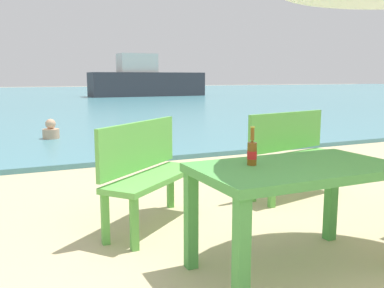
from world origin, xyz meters
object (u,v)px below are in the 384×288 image
picnic_table_green (296,180)px  beer_bottle_amber (252,151)px  bench_green_left (148,167)px  swimmer_person (51,131)px  boat_cargo_ship (146,81)px  bench_green_right (292,148)px

picnic_table_green → beer_bottle_amber: size_ratio=5.28×
bench_green_left → swimmer_person: (-0.22, 5.58, -0.30)m
picnic_table_green → swimmer_person: bearing=97.0°
picnic_table_green → boat_cargo_ship: (7.27, 24.87, 0.42)m
bench_green_right → swimmer_person: (-2.06, 5.31, -0.30)m
bench_green_left → bench_green_right: size_ratio=0.92×
boat_cargo_ship → swimmer_person: bearing=-114.3°
swimmer_person → boat_cargo_ship: 19.74m
beer_bottle_amber → bench_green_left: beer_bottle_amber is taller
beer_bottle_amber → bench_green_right: bearing=44.5°
bench_green_left → swimmer_person: bearing=92.3°
picnic_table_green → beer_bottle_amber: beer_bottle_amber is taller
picnic_table_green → bench_green_left: 1.46m
bench_green_right → swimmer_person: bearing=111.2°
picnic_table_green → bench_green_left: bearing=115.5°
beer_bottle_amber → boat_cargo_ship: bearing=73.0°
bench_green_right → boat_cargo_ship: size_ratio=0.16×
picnic_table_green → swimmer_person: 6.96m
picnic_table_green → swimmer_person: (-0.85, 6.90, -0.41)m
picnic_table_green → beer_bottle_amber: 0.37m
bench_green_right → swimmer_person: bench_green_right is taller
bench_green_right → boat_cargo_ship: 24.06m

